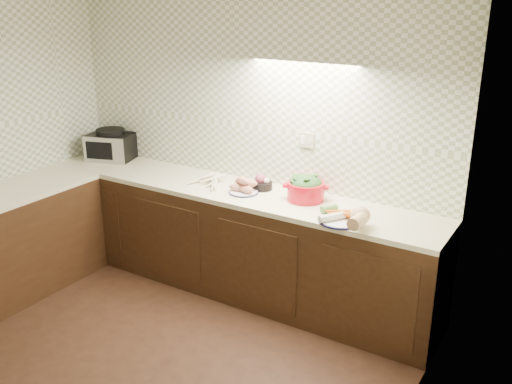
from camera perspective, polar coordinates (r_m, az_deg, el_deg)
The scene contains 8 objects.
room at distance 3.42m, azimuth -17.19°, elevation 4.80°, with size 3.60×3.60×2.60m.
counter at distance 4.73m, azimuth -15.14°, elevation -6.13°, with size 3.60×3.60×0.90m.
toaster_oven at distance 5.65m, azimuth -14.29°, elevation 4.55°, with size 0.49×0.43×0.30m.
parsnip_pile at distance 4.78m, azimuth -5.06°, elevation 1.01°, with size 0.32×0.31×0.07m.
sweet_potato_plate at distance 4.58m, azimuth -1.22°, elevation 0.50°, with size 0.24×0.24×0.14m.
onion_bowl at distance 4.67m, azimuth 0.59°, elevation 0.86°, with size 0.17×0.17×0.13m.
dutch_oven at distance 4.43m, azimuth 5.00°, elevation 0.40°, with size 0.38×0.38×0.20m.
veg_plate at distance 4.04m, azimuth 9.35°, elevation -2.42°, with size 0.43×0.32×0.15m.
Camera 1 is at (2.52, -2.16, 2.46)m, focal length 40.00 mm.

